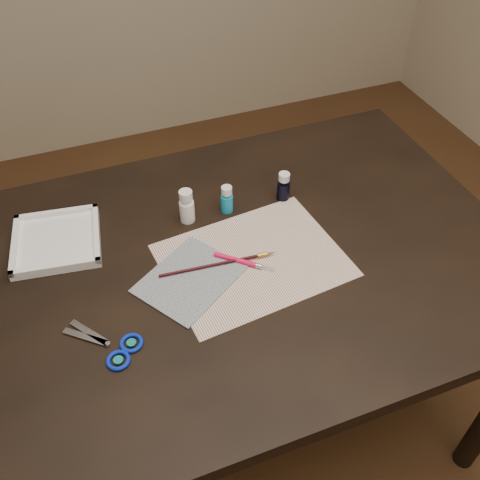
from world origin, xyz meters
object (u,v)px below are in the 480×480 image
object	(u,v)px
paint_bottle_white	(187,206)
paint_bottle_navy	(284,186)
paint_bottle_cyan	(227,199)
paper	(253,260)
palette_tray	(57,240)
scissors	(99,343)
canvas	(190,279)

from	to	relation	value
paint_bottle_white	paint_bottle_navy	bearing A→B (deg)	-1.77
paint_bottle_navy	paint_bottle_cyan	bearing A→B (deg)	177.71
paper	palette_tray	world-z (taller)	palette_tray
paint_bottle_navy	scissors	bearing A→B (deg)	-151.60
paint_bottle_white	scissors	bearing A→B (deg)	-132.94
paper	canvas	xyz separation A→B (m)	(-0.15, -0.01, 0.00)
scissors	paper	bearing A→B (deg)	-124.06
scissors	paint_bottle_cyan	bearing A→B (deg)	-102.19
paper	palette_tray	distance (m)	0.47
canvas	paint_bottle_navy	world-z (taller)	paint_bottle_navy
paint_bottle_navy	paint_bottle_white	bearing A→B (deg)	178.23
paper	paint_bottle_white	xyz separation A→B (m)	(-0.10, 0.19, 0.04)
paper	paint_bottle_navy	bearing A→B (deg)	49.11
paper	paint_bottle_navy	distance (m)	0.24
canvas	scissors	distance (m)	0.24
paint_bottle_cyan	paint_bottle_navy	xyz separation A→B (m)	(0.15, -0.01, 0.00)
paint_bottle_cyan	paper	bearing A→B (deg)	-91.07
canvas	paint_bottle_white	bearing A→B (deg)	74.18
paint_bottle_cyan	paint_bottle_navy	size ratio (longest dim) A/B	0.95
paint_bottle_white	scissors	world-z (taller)	paint_bottle_white
paper	paint_bottle_cyan	bearing A→B (deg)	88.93
paint_bottle_white	scissors	size ratio (longest dim) A/B	0.49
paint_bottle_navy	scissors	xyz separation A→B (m)	(-0.53, -0.29, -0.03)
paint_bottle_navy	palette_tray	size ratio (longest dim) A/B	0.40
paper	paint_bottle_white	bearing A→B (deg)	118.09
paint_bottle_white	palette_tray	size ratio (longest dim) A/B	0.45
paint_bottle_white	palette_tray	world-z (taller)	paint_bottle_white
paper	scissors	xyz separation A→B (m)	(-0.37, -0.11, 0.00)
paper	scissors	size ratio (longest dim) A/B	2.19
canvas	palette_tray	bearing A→B (deg)	139.67
paper	canvas	size ratio (longest dim) A/B	1.89
canvas	paint_bottle_navy	xyz separation A→B (m)	(0.31, 0.18, 0.04)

